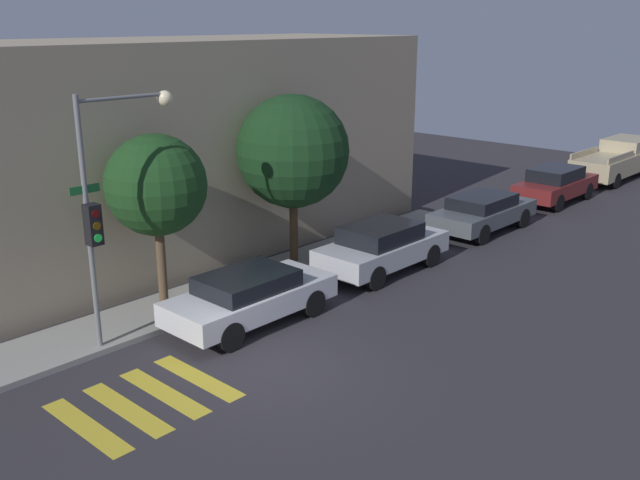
{
  "coord_description": "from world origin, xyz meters",
  "views": [
    {
      "loc": [
        -9.42,
        -10.31,
        7.26
      ],
      "look_at": [
        3.92,
        2.1,
        1.6
      ],
      "focal_mm": 40.0,
      "sensor_mm": 36.0,
      "label": 1
    }
  ],
  "objects_px": {
    "pickup_truck": "(616,159)",
    "sedan_far_end": "(483,211)",
    "sedan_middle": "(382,246)",
    "sedan_near_corner": "(250,296)",
    "sedan_tail_of_row": "(556,184)",
    "traffic_light_pole": "(109,191)",
    "tree_near_corner": "(156,186)",
    "tree_midblock": "(293,152)"
  },
  "relations": [
    {
      "from": "traffic_light_pole",
      "to": "sedan_middle",
      "type": "distance_m",
      "value": 8.71
    },
    {
      "from": "sedan_near_corner",
      "to": "sedan_middle",
      "type": "bearing_deg",
      "value": 0.0
    },
    {
      "from": "tree_near_corner",
      "to": "pickup_truck",
      "type": "bearing_deg",
      "value": -5.52
    },
    {
      "from": "sedan_tail_of_row",
      "to": "pickup_truck",
      "type": "xyz_separation_m",
      "value": [
        6.34,
        -0.0,
        0.14
      ]
    },
    {
      "from": "traffic_light_pole",
      "to": "tree_midblock",
      "type": "height_order",
      "value": "traffic_light_pole"
    },
    {
      "from": "traffic_light_pole",
      "to": "sedan_far_end",
      "type": "bearing_deg",
      "value": -5.23
    },
    {
      "from": "sedan_tail_of_row",
      "to": "tree_near_corner",
      "type": "distance_m",
      "value": 18.06
    },
    {
      "from": "sedan_middle",
      "to": "tree_near_corner",
      "type": "bearing_deg",
      "value": 159.4
    },
    {
      "from": "sedan_tail_of_row",
      "to": "tree_near_corner",
      "type": "relative_size",
      "value": 0.97
    },
    {
      "from": "pickup_truck",
      "to": "sedan_tail_of_row",
      "type": "bearing_deg",
      "value": 180.0
    },
    {
      "from": "traffic_light_pole",
      "to": "pickup_truck",
      "type": "bearing_deg",
      "value": -2.8
    },
    {
      "from": "sedan_far_end",
      "to": "pickup_truck",
      "type": "relative_size",
      "value": 0.79
    },
    {
      "from": "sedan_far_end",
      "to": "traffic_light_pole",
      "type": "bearing_deg",
      "value": 174.77
    },
    {
      "from": "sedan_middle",
      "to": "pickup_truck",
      "type": "height_order",
      "value": "pickup_truck"
    },
    {
      "from": "traffic_light_pole",
      "to": "sedan_middle",
      "type": "xyz_separation_m",
      "value": [
        8.11,
        -1.27,
        -2.89
      ]
    },
    {
      "from": "tree_midblock",
      "to": "sedan_middle",
      "type": "bearing_deg",
      "value": -59.29
    },
    {
      "from": "traffic_light_pole",
      "to": "tree_near_corner",
      "type": "relative_size",
      "value": 1.26
    },
    {
      "from": "sedan_middle",
      "to": "tree_midblock",
      "type": "distance_m",
      "value": 3.85
    },
    {
      "from": "sedan_near_corner",
      "to": "sedan_tail_of_row",
      "type": "distance_m",
      "value": 16.8
    },
    {
      "from": "sedan_middle",
      "to": "sedan_near_corner",
      "type": "bearing_deg",
      "value": -180.0
    },
    {
      "from": "sedan_near_corner",
      "to": "sedan_far_end",
      "type": "bearing_deg",
      "value": 0.0
    },
    {
      "from": "pickup_truck",
      "to": "tree_near_corner",
      "type": "bearing_deg",
      "value": 174.48
    },
    {
      "from": "sedan_near_corner",
      "to": "sedan_middle",
      "type": "distance_m",
      "value": 5.25
    },
    {
      "from": "traffic_light_pole",
      "to": "tree_midblock",
      "type": "bearing_deg",
      "value": 8.88
    },
    {
      "from": "sedan_near_corner",
      "to": "sedan_tail_of_row",
      "type": "bearing_deg",
      "value": 0.0
    },
    {
      "from": "sedan_far_end",
      "to": "pickup_truck",
      "type": "height_order",
      "value": "pickup_truck"
    },
    {
      "from": "sedan_far_end",
      "to": "tree_near_corner",
      "type": "bearing_deg",
      "value": 169.01
    },
    {
      "from": "sedan_tail_of_row",
      "to": "pickup_truck",
      "type": "distance_m",
      "value": 6.34
    },
    {
      "from": "sedan_middle",
      "to": "sedan_tail_of_row",
      "type": "height_order",
      "value": "sedan_middle"
    },
    {
      "from": "sedan_near_corner",
      "to": "tree_midblock",
      "type": "distance_m",
      "value": 5.31
    },
    {
      "from": "sedan_tail_of_row",
      "to": "sedan_far_end",
      "type": "bearing_deg",
      "value": 180.0
    },
    {
      "from": "sedan_near_corner",
      "to": "sedan_tail_of_row",
      "type": "height_order",
      "value": "sedan_tail_of_row"
    },
    {
      "from": "traffic_light_pole",
      "to": "tree_near_corner",
      "type": "bearing_deg",
      "value": 28.61
    },
    {
      "from": "sedan_tail_of_row",
      "to": "pickup_truck",
      "type": "relative_size",
      "value": 0.77
    },
    {
      "from": "sedan_near_corner",
      "to": "tree_near_corner",
      "type": "bearing_deg",
      "value": 111.96
    },
    {
      "from": "pickup_truck",
      "to": "sedan_middle",
      "type": "bearing_deg",
      "value": 180.0
    },
    {
      "from": "sedan_near_corner",
      "to": "tree_near_corner",
      "type": "relative_size",
      "value": 0.96
    },
    {
      "from": "pickup_truck",
      "to": "sedan_far_end",
      "type": "bearing_deg",
      "value": 180.0
    },
    {
      "from": "sedan_near_corner",
      "to": "pickup_truck",
      "type": "xyz_separation_m",
      "value": [
        23.13,
        0.0,
        0.18
      ]
    },
    {
      "from": "sedan_near_corner",
      "to": "traffic_light_pole",
      "type": "bearing_deg",
      "value": 156.04
    },
    {
      "from": "sedan_tail_of_row",
      "to": "tree_midblock",
      "type": "relative_size",
      "value": 0.85
    },
    {
      "from": "tree_midblock",
      "to": "sedan_far_end",
      "type": "bearing_deg",
      "value": -17.96
    }
  ]
}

